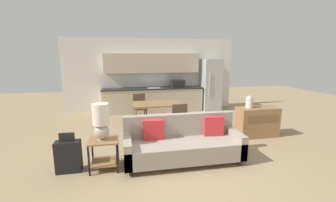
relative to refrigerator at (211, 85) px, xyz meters
name	(u,v)px	position (x,y,z in m)	size (l,w,h in m)	color
ground_plane	(183,164)	(-2.23, -4.23, -0.97)	(20.00, 20.00, 0.00)	#9E8460
wall_back	(152,75)	(-2.23, 0.40, 0.39)	(6.40, 0.07, 2.70)	silver
kitchen_counter	(153,89)	(-2.21, 0.10, -0.12)	(3.69, 0.65, 2.15)	beige
refrigerator	(211,85)	(0.00, 0.00, 0.00)	(0.68, 0.74, 1.93)	#B7BABC
dining_table	(157,105)	(-2.37, -1.84, -0.31)	(1.36, 0.86, 0.72)	olive
couch	(182,144)	(-2.20, -4.06, -0.62)	(2.27, 0.80, 0.90)	#3D2D1E
side_table	(104,148)	(-3.69, -4.08, -0.58)	(0.52, 0.52, 0.57)	olive
table_lamp	(101,121)	(-3.71, -4.11, -0.04)	(0.29, 0.29, 0.67)	#B2A893
credenza	(257,122)	(0.06, -3.09, -0.59)	(1.04, 0.46, 0.76)	olive
vase	(249,102)	(-0.18, -3.06, -0.06)	(0.18, 0.18, 0.30)	beige
dining_chair_far_left	(140,106)	(-2.81, -1.05, -0.48)	(0.45, 0.45, 0.87)	brown
dining_chair_near_right	(178,118)	(-1.93, -2.64, -0.48)	(0.44, 0.44, 0.87)	brown
suitcase	(68,156)	(-4.31, -4.09, -0.67)	(0.43, 0.22, 0.73)	black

